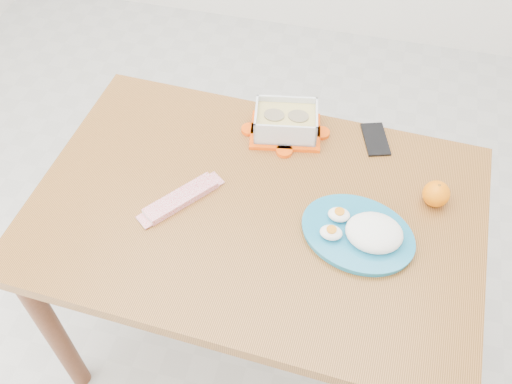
% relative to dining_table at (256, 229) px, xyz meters
% --- Properties ---
extents(ground, '(3.50, 3.50, 0.00)m').
position_rel_dining_table_xyz_m(ground, '(-0.20, 0.16, -0.65)').
color(ground, '#B7B7B2').
rests_on(ground, ground).
extents(dining_table, '(1.21, 0.83, 0.75)m').
position_rel_dining_table_xyz_m(dining_table, '(0.00, 0.00, 0.00)').
color(dining_table, '#9E632C').
rests_on(dining_table, ground).
extents(food_container, '(0.23, 0.19, 0.09)m').
position_rel_dining_table_xyz_m(food_container, '(0.02, 0.29, 0.14)').
color(food_container, '#FF4E07').
rests_on(food_container, dining_table).
extents(orange_fruit, '(0.07, 0.07, 0.07)m').
position_rel_dining_table_xyz_m(orange_fruit, '(0.45, 0.13, 0.14)').
color(orange_fruit, orange).
rests_on(orange_fruit, dining_table).
extents(rice_plate, '(0.35, 0.35, 0.08)m').
position_rel_dining_table_xyz_m(rice_plate, '(0.28, -0.03, 0.13)').
color(rice_plate, teal).
rests_on(rice_plate, dining_table).
extents(candy_bar, '(0.17, 0.20, 0.02)m').
position_rel_dining_table_xyz_m(candy_bar, '(-0.20, -0.03, 0.11)').
color(candy_bar, red).
rests_on(candy_bar, dining_table).
extents(smartphone, '(0.10, 0.14, 0.01)m').
position_rel_dining_table_xyz_m(smartphone, '(0.28, 0.32, 0.11)').
color(smartphone, black).
rests_on(smartphone, dining_table).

